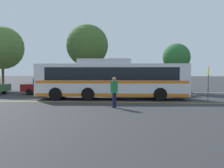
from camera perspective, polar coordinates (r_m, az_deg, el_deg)
ground_plane at (r=21.51m, az=-0.63°, el=-3.20°), size 220.00×220.00×0.00m
lane_strip_0 at (r=18.98m, az=-0.56°, el=-3.98°), size 31.92×0.20×0.01m
curb_strip at (r=26.42m, az=0.97°, el=-1.93°), size 39.92×0.36×0.15m
transit_bus at (r=21.05m, az=-0.05°, el=1.12°), size 12.32×3.05×3.22m
parked_car_1 at (r=26.16m, az=-13.97°, el=-0.54°), size 4.77×2.02×1.53m
parked_car_2 at (r=25.08m, az=-2.37°, el=-0.69°), size 4.34×2.26×1.44m
parked_car_3 at (r=24.71m, az=11.76°, el=-0.78°), size 4.06×1.96×1.45m
pedestrian_0 at (r=16.03m, az=0.49°, el=-1.33°), size 0.42×0.47×1.88m
bus_stop_sign at (r=21.18m, az=20.23°, el=0.96°), size 0.07×0.40×2.59m
tree_0 at (r=28.39m, az=13.85°, el=5.64°), size 2.89×2.89×5.17m
tree_1 at (r=30.80m, az=-5.39°, el=8.37°), size 4.86×4.86×7.69m
tree_3 at (r=32.25m, az=-22.75°, el=7.27°), size 4.81×4.81×7.31m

